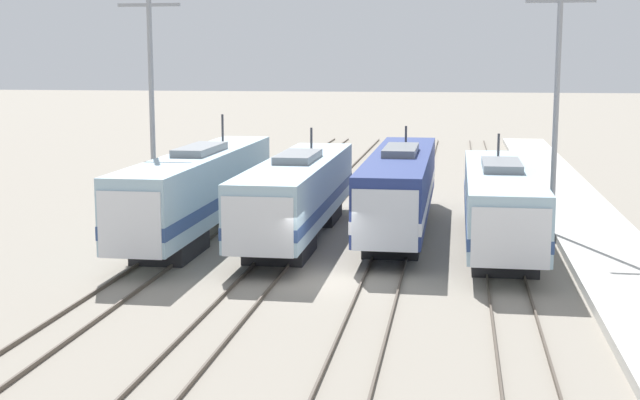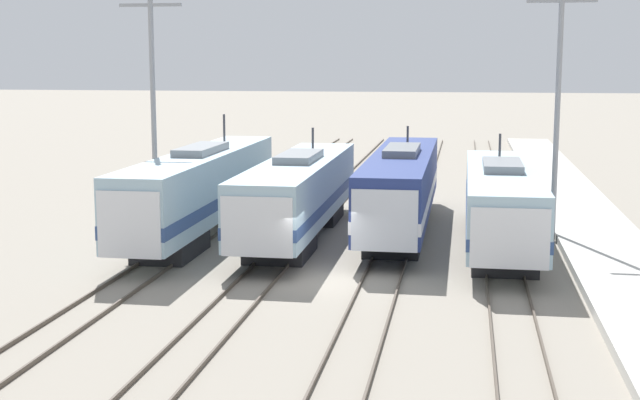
# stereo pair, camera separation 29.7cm
# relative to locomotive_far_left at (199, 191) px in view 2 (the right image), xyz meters

# --- Properties ---
(ground_plane) EXTENTS (400.00, 400.00, 0.00)m
(ground_plane) POSITION_rel_locomotive_far_left_xyz_m (7.03, -7.50, -2.22)
(ground_plane) COLOR gray
(rail_pair_far_left) EXTENTS (1.51, 120.00, 0.15)m
(rail_pair_far_left) POSITION_rel_locomotive_far_left_xyz_m (-0.00, -7.50, -2.15)
(rail_pair_far_left) COLOR #4C4238
(rail_pair_far_left) RESTS_ON ground_plane
(rail_pair_center_left) EXTENTS (1.51, 120.00, 0.15)m
(rail_pair_center_left) POSITION_rel_locomotive_far_left_xyz_m (4.68, -7.50, -2.15)
(rail_pair_center_left) COLOR #4C4238
(rail_pair_center_left) RESTS_ON ground_plane
(rail_pair_center_right) EXTENTS (1.51, 120.00, 0.15)m
(rail_pair_center_right) POSITION_rel_locomotive_far_left_xyz_m (9.37, -7.50, -2.15)
(rail_pair_center_right) COLOR #4C4238
(rail_pair_center_right) RESTS_ON ground_plane
(rail_pair_far_right) EXTENTS (1.51, 120.00, 0.15)m
(rail_pair_far_right) POSITION_rel_locomotive_far_left_xyz_m (14.05, -7.50, -2.15)
(rail_pair_far_right) COLOR #4C4238
(rail_pair_far_right) RESTS_ON ground_plane
(locomotive_far_left) EXTENTS (2.74, 18.97, 5.56)m
(locomotive_far_left) POSITION_rel_locomotive_far_left_xyz_m (0.00, 0.00, 0.00)
(locomotive_far_left) COLOR #232326
(locomotive_far_left) RESTS_ON ground_plane
(locomotive_center_left) EXTENTS (3.06, 17.53, 4.93)m
(locomotive_center_left) POSITION_rel_locomotive_far_left_xyz_m (4.68, 0.18, -0.14)
(locomotive_center_left) COLOR #232326
(locomotive_center_left) RESTS_ON ground_plane
(locomotive_center_right) EXTENTS (2.87, 18.62, 4.88)m
(locomotive_center_right) POSITION_rel_locomotive_far_left_xyz_m (9.37, 2.50, -0.07)
(locomotive_center_right) COLOR black
(locomotive_center_right) RESTS_ON ground_plane
(locomotive_far_right) EXTENTS (3.09, 16.50, 4.84)m
(locomotive_far_right) POSITION_rel_locomotive_far_left_xyz_m (14.05, -0.75, -0.20)
(locomotive_far_right) COLOR #232326
(locomotive_far_right) RESTS_ON ground_plane
(catenary_tower_left) EXTENTS (3.10, 0.25, 12.46)m
(catenary_tower_left) POSITION_rel_locomotive_far_left_xyz_m (-2.75, 1.64, 4.44)
(catenary_tower_left) COLOR gray
(catenary_tower_left) RESTS_ON ground_plane
(catenary_tower_right) EXTENTS (3.10, 0.25, 12.46)m
(catenary_tower_right) POSITION_rel_locomotive_far_left_xyz_m (16.51, 1.64, 4.44)
(catenary_tower_right) COLOR gray
(catenary_tower_right) RESTS_ON ground_plane
(platform) EXTENTS (4.00, 120.00, 0.37)m
(platform) POSITION_rel_locomotive_far_left_xyz_m (18.67, -7.50, -2.03)
(platform) COLOR #B7B5AD
(platform) RESTS_ON ground_plane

